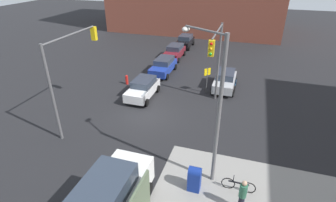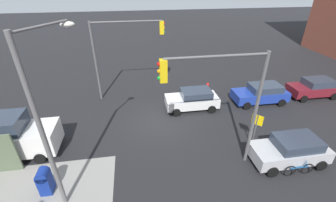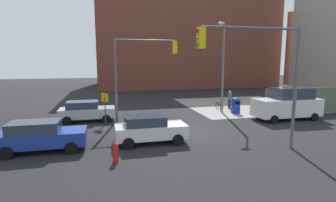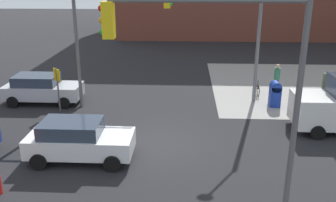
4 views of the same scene
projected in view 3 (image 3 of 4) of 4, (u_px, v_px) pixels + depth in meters
The scene contains 17 objects.
ground_plane at pixel (188, 132), 17.73m from camera, with size 120.00×120.00×0.00m, color black.
sidewalk_corner at pixel (241, 105), 28.48m from camera, with size 12.00×12.00×0.01m, color gray.
building_warehouse_north at pixel (181, 44), 51.39m from camera, with size 32.00×18.00×16.06m.
smokestack at pixel (290, 49), 52.81m from camera, with size 1.80×1.80×14.29m, color brown.
traffic_signal_nw_corner at pixel (140, 63), 20.74m from camera, with size 5.12×0.36×6.50m.
traffic_signal_se_corner at pixel (260, 63), 13.24m from camera, with size 5.75×0.36×6.50m.
street_lamp_corner at pixel (223, 62), 23.45m from camera, with size 1.63×2.33×8.00m.
warning_sign_two_way at pixel (105, 103), 19.59m from camera, with size 0.48×0.48×2.40m.
mailbox_blue at pixel (236, 105), 23.87m from camera, with size 0.56×0.64×1.43m.
fire_hydrant at pixel (116, 152), 12.45m from camera, with size 0.26×0.26×0.94m.
sedan_white at pixel (149, 129), 15.35m from camera, with size 4.12×2.02×1.62m.
sedan_blue at pixel (41, 136), 13.91m from camera, with size 4.45×2.02×1.62m.
hatchback_silver at pixel (86, 111), 20.77m from camera, with size 4.24×2.02×1.62m.
van_white_delivery at pixel (288, 104), 21.41m from camera, with size 5.40×2.32×2.62m.
pedestrian_crossing at pixel (230, 99), 26.28m from camera, with size 0.36×0.36×1.83m.
bicycle_leaning_on_fence at pixel (219, 106), 25.90m from camera, with size 0.05×1.75×0.97m.
bicycle_at_crosswalk at pixel (88, 114), 21.83m from camera, with size 1.75×0.05×0.97m.
Camera 3 is at (-5.41, -16.38, 4.79)m, focal length 28.00 mm.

